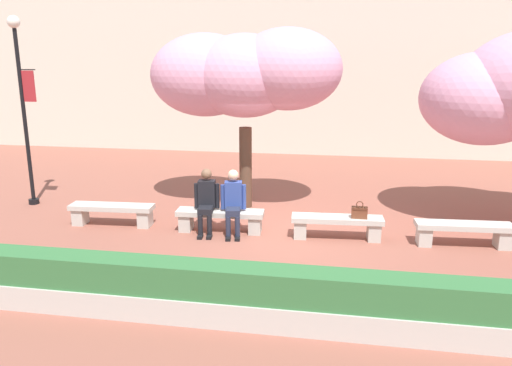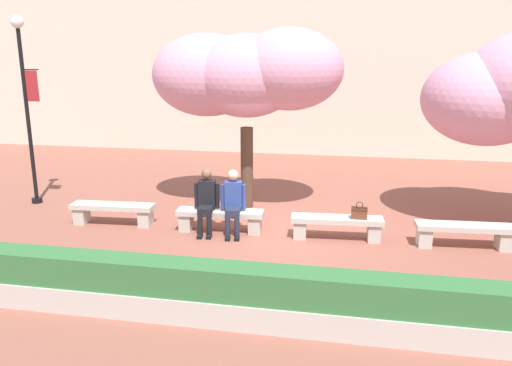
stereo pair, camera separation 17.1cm
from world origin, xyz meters
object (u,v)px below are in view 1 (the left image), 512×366
stone_bench_center (337,224)px  lamp_post_with_banner (22,95)px  stone_bench_west_end (112,211)px  stone_bench_near_east (464,231)px  cherry_tree_main (244,74)px  stone_bench_near_west (220,217)px  person_seated_left (206,199)px  handbag (359,212)px  person_seated_right (233,200)px

stone_bench_center → lamp_post_with_banner: size_ratio=0.41×
stone_bench_west_end → stone_bench_near_east: 7.00m
stone_bench_center → stone_bench_near_east: bearing=0.0°
cherry_tree_main → stone_bench_near_west: bearing=-94.6°
stone_bench_center → lamp_post_with_banner: (-7.25, 1.16, 2.29)m
stone_bench_center → cherry_tree_main: size_ratio=0.41×
stone_bench_center → cherry_tree_main: 3.99m
stone_bench_near_east → stone_bench_near_west: bearing=180.0°
stone_bench_near_west → stone_bench_center: (2.33, 0.00, 0.00)m
stone_bench_west_end → stone_bench_near_west: same height
cherry_tree_main → lamp_post_with_banner: lamp_post_with_banner is taller
lamp_post_with_banner → stone_bench_near_west: bearing=-13.3°
stone_bench_west_end → lamp_post_with_banner: 3.64m
stone_bench_west_end → person_seated_left: bearing=-1.5°
stone_bench_near_east → handbag: bearing=-179.3°
stone_bench_west_end → cherry_tree_main: bearing=36.8°
cherry_tree_main → lamp_post_with_banner: size_ratio=1.00×
cherry_tree_main → stone_bench_west_end: bearing=-143.2°
stone_bench_center → handbag: 0.50m
person_seated_right → lamp_post_with_banner: bearing=166.9°
person_seated_right → person_seated_left: bearing=-180.0°
stone_bench_west_end → handbag: (5.08, -0.02, 0.28)m
stone_bench_near_west → person_seated_right: bearing=-10.4°
handbag → lamp_post_with_banner: size_ratio=0.08×
stone_bench_west_end → person_seated_right: 2.65m
handbag → cherry_tree_main: bearing=144.1°
person_seated_right → handbag: person_seated_right is taller
stone_bench_west_end → cherry_tree_main: (2.48, 1.86, 2.78)m
stone_bench_near_west → stone_bench_near_east: bearing=0.0°
stone_bench_near_west → person_seated_left: (-0.26, -0.05, 0.40)m
stone_bench_west_end → stone_bench_near_west: 2.33m
stone_bench_west_end → stone_bench_near_east: same height
person_seated_left → lamp_post_with_banner: 5.17m
stone_bench_near_east → handbag: 1.94m
stone_bench_near_west → stone_bench_center: bearing=0.0°
cherry_tree_main → stone_bench_center: bearing=-40.3°
stone_bench_west_end → stone_bench_near_east: (7.00, 0.00, 0.00)m
person_seated_right → stone_bench_west_end: bearing=178.9°
person_seated_right → lamp_post_with_banner: 5.66m
stone_bench_center → cherry_tree_main: (-2.19, 1.86, 2.78)m
lamp_post_with_banner → person_seated_left: bearing=-14.6°
stone_bench_center → person_seated_left: person_seated_left is taller
person_seated_right → cherry_tree_main: bearing=94.1°
stone_bench_near_west → handbag: 2.76m
stone_bench_center → stone_bench_near_east: size_ratio=1.00×
stone_bench_center → person_seated_left: bearing=-178.8°
stone_bench_near_east → lamp_post_with_banner: (-9.58, 1.16, 2.29)m
stone_bench_near_west → stone_bench_center: size_ratio=1.00×
person_seated_right → lamp_post_with_banner: (-5.20, 1.21, 1.90)m
stone_bench_near_east → stone_bench_west_end: bearing=180.0°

